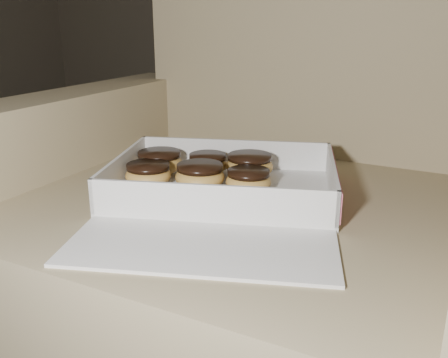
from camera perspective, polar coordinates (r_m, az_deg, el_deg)
armchair at (r=0.99m, az=3.78°, el=-7.81°), size 0.96×0.81×1.00m
bakery_box at (r=0.85m, az=-0.18°, el=-1.81°), size 0.50×0.54×0.06m
donut_a at (r=0.89m, az=-2.77°, el=0.41°), size 0.09×0.09×0.04m
donut_b at (r=0.97m, az=-7.37°, el=1.98°), size 0.09×0.09×0.04m
donut_c at (r=0.97m, az=-1.87°, el=1.83°), size 0.08×0.08×0.04m
donut_d at (r=0.95m, az=2.94°, el=1.61°), size 0.09×0.09×0.04m
donut_e at (r=0.91m, az=-8.64°, el=0.58°), size 0.08×0.08×0.04m
donut_f at (r=0.87m, az=2.81°, el=-0.12°), size 0.08×0.08×0.04m
crumb_a at (r=0.80m, az=-9.42°, el=-3.61°), size 0.01×0.01×0.00m
crumb_b at (r=0.81m, az=-7.50°, el=-3.22°), size 0.01×0.01×0.00m
crumb_c at (r=0.79m, az=8.95°, el=-3.76°), size 0.01×0.01×0.00m
crumb_d at (r=0.84m, az=-7.71°, el=-2.36°), size 0.01×0.01×0.00m
crumb_e at (r=0.83m, az=-8.11°, el=-2.60°), size 0.01×0.01×0.00m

